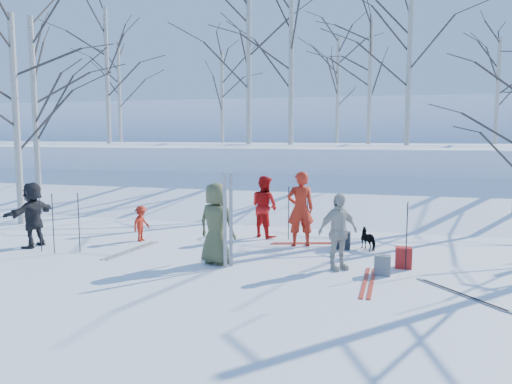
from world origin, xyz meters
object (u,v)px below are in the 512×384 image
(dog, at_px, (369,239))
(backpack_grey, at_px, (382,265))
(skier_cream_east, at_px, (338,232))
(skier_red_seated, at_px, (141,223))
(backpack_red, at_px, (404,258))
(backpack_dark, at_px, (343,240))
(skier_red_north, at_px, (300,209))
(skier_grey_west, at_px, (33,215))
(skier_olive_center, at_px, (216,224))
(skier_redor_behind, at_px, (264,207))

(dog, relative_size, backpack_grey, 1.55)
(skier_cream_east, bearing_deg, skier_red_seated, 124.54)
(backpack_red, bearing_deg, backpack_dark, 134.72)
(skier_red_seated, height_order, backpack_dark, skier_red_seated)
(skier_red_seated, bearing_deg, skier_red_north, -73.55)
(skier_grey_west, relative_size, backpack_grey, 4.03)
(skier_grey_west, relative_size, dog, 2.59)
(skier_red_north, bearing_deg, skier_cream_east, 98.37)
(skier_cream_east, height_order, skier_grey_west, skier_grey_west)
(skier_olive_center, distance_m, dog, 3.67)
(skier_red_seated, bearing_deg, backpack_dark, -75.87)
(skier_cream_east, relative_size, backpack_dark, 3.75)
(skier_red_north, bearing_deg, skier_olive_center, 35.04)
(backpack_red, bearing_deg, skier_grey_west, -177.60)
(skier_olive_center, xyz_separation_m, skier_redor_behind, (0.27, 2.85, -0.04))
(skier_cream_east, height_order, backpack_red, skier_cream_east)
(skier_olive_center, distance_m, skier_cream_east, 2.44)
(skier_red_north, distance_m, skier_redor_behind, 1.33)
(skier_redor_behind, xyz_separation_m, skier_grey_west, (-4.94, -2.53, -0.03))
(skier_red_north, relative_size, backpack_dark, 4.43)
(backpack_red, bearing_deg, skier_redor_behind, 147.37)
(skier_cream_east, relative_size, skier_grey_west, 0.98)
(backpack_grey, bearing_deg, skier_red_north, 133.74)
(skier_red_north, height_order, skier_cream_east, skier_red_north)
(skier_olive_center, height_order, skier_grey_west, skier_olive_center)
(backpack_dark, bearing_deg, backpack_red, -45.28)
(skier_redor_behind, relative_size, skier_grey_west, 1.03)
(skier_red_north, xyz_separation_m, backpack_red, (2.33, -1.40, -0.68))
(skier_olive_center, height_order, backpack_red, skier_olive_center)
(dog, height_order, backpack_grey, dog)
(skier_redor_behind, bearing_deg, backpack_red, 179.05)
(backpack_dark, bearing_deg, backpack_grey, -64.52)
(backpack_dark, bearing_deg, skier_olive_center, -139.50)
(backpack_red, relative_size, backpack_grey, 1.11)
(skier_redor_behind, bearing_deg, skier_olive_center, 116.29)
(dog, distance_m, backpack_red, 1.62)
(skier_red_seated, bearing_deg, backpack_grey, -95.61)
(skier_cream_east, height_order, dog, skier_cream_east)
(skier_redor_behind, bearing_deg, skier_cream_east, 161.17)
(skier_redor_behind, xyz_separation_m, dog, (2.67, -0.74, -0.54))
(skier_olive_center, distance_m, skier_redor_behind, 2.87)
(backpack_red, bearing_deg, dog, 117.06)
(skier_grey_west, relative_size, backpack_dark, 3.82)
(backpack_grey, bearing_deg, skier_cream_east, 167.98)
(skier_cream_east, distance_m, backpack_red, 1.43)
(skier_olive_center, bearing_deg, skier_red_seated, -17.65)
(skier_red_seated, xyz_separation_m, backpack_grey, (5.83, -1.51, -0.25))
(skier_olive_center, bearing_deg, skier_red_north, -108.97)
(backpack_dark, bearing_deg, skier_redor_behind, 157.93)
(skier_olive_center, bearing_deg, dog, -130.35)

